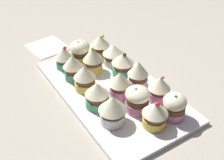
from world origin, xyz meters
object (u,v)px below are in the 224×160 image
cupcake_8 (137,99)px  cupcake_12 (123,64)px  cupcake_0 (64,57)px  cupcake_11 (113,54)px  cupcake_10 (100,45)px  cupcake_14 (159,89)px  cupcake_2 (85,77)px  baking_tray (112,90)px  cupcake_13 (138,74)px  cupcake_5 (80,51)px  napkin (47,47)px  cupcake_3 (97,95)px  cupcake_15 (174,106)px  cupcake_1 (73,67)px  cupcake_9 (155,114)px  cupcake_7 (119,85)px  cupcake_6 (93,59)px  cupcake_4 (113,109)px

cupcake_8 → cupcake_12: size_ratio=0.94×
cupcake_0 → cupcake_11: (6.51, 13.55, -0.18)cm
cupcake_10 → cupcake_14: cupcake_10 is taller
cupcake_2 → cupcake_12: size_ratio=0.96×
baking_tray → cupcake_13: size_ratio=5.82×
cupcake_5 → napkin: cupcake_5 is taller
cupcake_3 → cupcake_12: cupcake_12 is taller
cupcake_8 → cupcake_11: cupcake_8 is taller
cupcake_11 → cupcake_14: size_ratio=0.87×
baking_tray → cupcake_3: cupcake_3 is taller
baking_tray → cupcake_10: cupcake_10 is taller
cupcake_15 → baking_tray: bearing=-159.3°
baking_tray → cupcake_12: cupcake_12 is taller
cupcake_1 → cupcake_9: cupcake_1 is taller
cupcake_10 → cupcake_13: 19.83cm
cupcake_7 → cupcake_14: same height
cupcake_11 → cupcake_14: bearing=1.2°
cupcake_7 → cupcake_9: cupcake_7 is taller
cupcake_9 → cupcake_14: (-6.68, 6.86, 0.11)cm
cupcake_0 → cupcake_12: size_ratio=0.95×
cupcake_6 → cupcake_11: bearing=90.4°
cupcake_9 → cupcake_11: cupcake_9 is taller
cupcake_1 → cupcake_11: bearing=92.0°
cupcake_2 → cupcake_1: bearing=-175.1°
cupcake_14 → napkin: 46.46cm
cupcake_2 → cupcake_14: cupcake_14 is taller
cupcake_14 → napkin: bearing=-163.2°
cupcake_3 → baking_tray: bearing=119.9°
cupcake_0 → cupcake_8: (27.81, 6.89, -0.08)cm
cupcake_8 → cupcake_12: (-14.78, 5.73, 0.27)cm
cupcake_13 → cupcake_2: bearing=-118.3°
cupcake_4 → cupcake_6: size_ratio=0.94×
cupcake_4 → cupcake_7: bearing=138.1°
cupcake_0 → cupcake_13: 23.75cm
cupcake_4 → cupcake_11: (-21.56, 14.11, -0.61)cm
cupcake_10 → cupcake_12: (12.94, -0.03, -0.05)cm
cupcake_5 → cupcake_9: bearing=2.4°
cupcake_2 → cupcake_13: 14.59cm
cupcake_5 → cupcake_15: (35.11, 7.25, -0.26)cm
cupcake_12 → cupcake_13: (6.88, 0.32, 0.32)cm
cupcake_11 → napkin: size_ratio=0.52×
baking_tray → cupcake_2: size_ratio=6.40×
baking_tray → napkin: (-33.66, -5.65, -0.30)cm
cupcake_7 → cupcake_13: bearing=97.4°
cupcake_2 → cupcake_5: size_ratio=1.01×
cupcake_4 → cupcake_8: size_ratio=1.07×
cupcake_1 → cupcake_5: (-7.56, 6.10, -0.51)cm
cupcake_1 → cupcake_8: bearing=19.3°
cupcake_14 → cupcake_0: bearing=-153.1°
cupcake_2 → cupcake_5: bearing=157.6°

